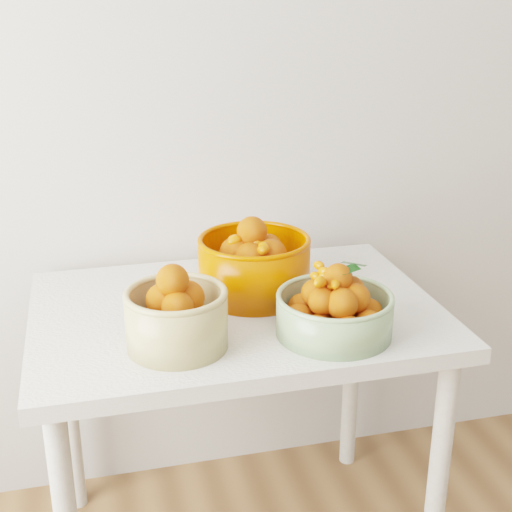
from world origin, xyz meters
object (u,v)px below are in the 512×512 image
object	(u,v)px
table	(236,341)
bowl_orange	(254,264)
bowl_cream	(177,316)
bowl_green	(334,310)

from	to	relation	value
table	bowl_orange	distance (m)	0.20
bowl_cream	bowl_orange	distance (m)	0.33
table	bowl_green	bearing A→B (deg)	-46.78
bowl_orange	bowl_cream	bearing A→B (deg)	-134.31
table	bowl_green	xyz separation A→B (m)	(0.19, -0.20, 0.16)
bowl_green	bowl_orange	size ratio (longest dim) A/B	1.05
bowl_cream	bowl_green	size ratio (longest dim) A/B	0.96
bowl_orange	table	bearing A→B (deg)	-133.58
table	bowl_green	distance (m)	0.31
bowl_cream	bowl_green	distance (m)	0.36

